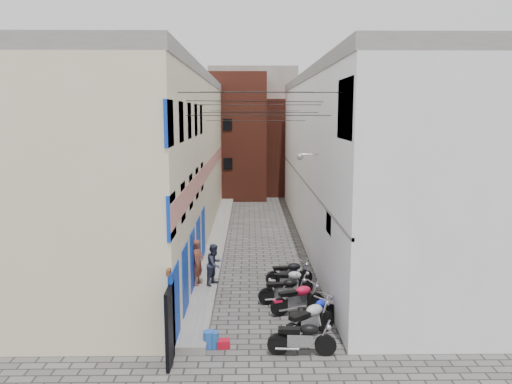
{
  "coord_description": "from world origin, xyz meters",
  "views": [
    {
      "loc": [
        -0.32,
        -13.4,
        6.88
      ],
      "look_at": [
        -0.01,
        11.05,
        3.0
      ],
      "focal_mm": 35.0,
      "sensor_mm": 36.0,
      "label": 1
    }
  ],
  "objects_px": {
    "motorcycle_a": "(302,336)",
    "person_a": "(198,262)",
    "motorcycle_c": "(318,310)",
    "motorcycle_g": "(289,272)",
    "person_b": "(214,264)",
    "water_jug_far": "(209,339)",
    "motorcycle_b": "(309,319)",
    "motorcycle_f": "(290,279)",
    "motorcycle_e": "(285,289)",
    "motorcycle_d": "(298,297)",
    "water_jug_near": "(214,340)",
    "red_crate": "(223,344)"
  },
  "relations": [
    {
      "from": "motorcycle_a",
      "to": "person_a",
      "type": "bearing_deg",
      "value": -142.81
    },
    {
      "from": "motorcycle_c",
      "to": "motorcycle_g",
      "type": "relative_size",
      "value": 0.93
    },
    {
      "from": "person_b",
      "to": "water_jug_far",
      "type": "height_order",
      "value": "person_b"
    },
    {
      "from": "motorcycle_c",
      "to": "motorcycle_a",
      "type": "bearing_deg",
      "value": -61.86
    },
    {
      "from": "motorcycle_b",
      "to": "motorcycle_c",
      "type": "relative_size",
      "value": 1.22
    },
    {
      "from": "motorcycle_f",
      "to": "motorcycle_a",
      "type": "bearing_deg",
      "value": 4.23
    },
    {
      "from": "motorcycle_e",
      "to": "person_a",
      "type": "height_order",
      "value": "person_a"
    },
    {
      "from": "motorcycle_g",
      "to": "person_a",
      "type": "bearing_deg",
      "value": -89.86
    },
    {
      "from": "motorcycle_g",
      "to": "person_b",
      "type": "relative_size",
      "value": 1.19
    },
    {
      "from": "motorcycle_d",
      "to": "water_jug_far",
      "type": "relative_size",
      "value": 3.92
    },
    {
      "from": "motorcycle_b",
      "to": "motorcycle_c",
      "type": "xyz_separation_m",
      "value": [
        0.41,
        0.95,
        -0.11
      ]
    },
    {
      "from": "motorcycle_a",
      "to": "water_jug_near",
      "type": "bearing_deg",
      "value": -97.12
    },
    {
      "from": "motorcycle_g",
      "to": "person_a",
      "type": "distance_m",
      "value": 3.71
    },
    {
      "from": "motorcycle_c",
      "to": "motorcycle_d",
      "type": "relative_size",
      "value": 0.89
    },
    {
      "from": "motorcycle_a",
      "to": "person_b",
      "type": "distance_m",
      "value": 6.1
    },
    {
      "from": "person_b",
      "to": "water_jug_near",
      "type": "distance_m",
      "value": 4.95
    },
    {
      "from": "motorcycle_a",
      "to": "person_a",
      "type": "height_order",
      "value": "person_a"
    },
    {
      "from": "water_jug_far",
      "to": "person_a",
      "type": "bearing_deg",
      "value": 99.4
    },
    {
      "from": "person_a",
      "to": "motorcycle_c",
      "type": "bearing_deg",
      "value": -111.21
    },
    {
      "from": "motorcycle_b",
      "to": "motorcycle_c",
      "type": "height_order",
      "value": "motorcycle_b"
    },
    {
      "from": "motorcycle_e",
      "to": "motorcycle_a",
      "type": "bearing_deg",
      "value": -4.38
    },
    {
      "from": "red_crate",
      "to": "motorcycle_g",
      "type": "bearing_deg",
      "value": 66.28
    },
    {
      "from": "person_a",
      "to": "motorcycle_g",
      "type": "bearing_deg",
      "value": -64.13
    },
    {
      "from": "motorcycle_e",
      "to": "person_b",
      "type": "bearing_deg",
      "value": -126.06
    },
    {
      "from": "motorcycle_b",
      "to": "water_jug_near",
      "type": "height_order",
      "value": "motorcycle_b"
    },
    {
      "from": "motorcycle_c",
      "to": "motorcycle_e",
      "type": "xyz_separation_m",
      "value": [
        -0.96,
        1.9,
        0.05
      ]
    },
    {
      "from": "water_jug_near",
      "to": "water_jug_far",
      "type": "distance_m",
      "value": 0.15
    },
    {
      "from": "motorcycle_f",
      "to": "red_crate",
      "type": "bearing_deg",
      "value": -22.14
    },
    {
      "from": "motorcycle_d",
      "to": "motorcycle_b",
      "type": "bearing_deg",
      "value": -16.78
    },
    {
      "from": "motorcycle_b",
      "to": "person_a",
      "type": "xyz_separation_m",
      "value": [
        -3.84,
        4.24,
        0.52
      ]
    },
    {
      "from": "motorcycle_f",
      "to": "water_jug_near",
      "type": "relative_size",
      "value": 3.64
    },
    {
      "from": "person_a",
      "to": "water_jug_near",
      "type": "bearing_deg",
      "value": -152.25
    },
    {
      "from": "motorcycle_d",
      "to": "person_b",
      "type": "bearing_deg",
      "value": -148.72
    },
    {
      "from": "motorcycle_b",
      "to": "motorcycle_g",
      "type": "height_order",
      "value": "motorcycle_b"
    },
    {
      "from": "motorcycle_b",
      "to": "motorcycle_g",
      "type": "bearing_deg",
      "value": 143.96
    },
    {
      "from": "motorcycle_e",
      "to": "motorcycle_f",
      "type": "distance_m",
      "value": 1.18
    },
    {
      "from": "motorcycle_a",
      "to": "water_jug_far",
      "type": "relative_size",
      "value": 3.87
    },
    {
      "from": "motorcycle_a",
      "to": "motorcycle_b",
      "type": "xyz_separation_m",
      "value": [
        0.33,
        1.08,
        0.05
      ]
    },
    {
      "from": "water_jug_far",
      "to": "red_crate",
      "type": "relative_size",
      "value": 1.35
    },
    {
      "from": "motorcycle_d",
      "to": "water_jug_near",
      "type": "distance_m",
      "value": 3.76
    },
    {
      "from": "motorcycle_c",
      "to": "motorcycle_d",
      "type": "height_order",
      "value": "motorcycle_d"
    },
    {
      "from": "motorcycle_e",
      "to": "red_crate",
      "type": "bearing_deg",
      "value": -38.5
    },
    {
      "from": "motorcycle_f",
      "to": "person_b",
      "type": "bearing_deg",
      "value": -90.8
    },
    {
      "from": "motorcycle_e",
      "to": "water_jug_near",
      "type": "relative_size",
      "value": 3.94
    },
    {
      "from": "motorcycle_f",
      "to": "water_jug_near",
      "type": "xyz_separation_m",
      "value": [
        -2.62,
        -4.58,
        -0.27
      ]
    },
    {
      "from": "motorcycle_e",
      "to": "person_a",
      "type": "relative_size",
      "value": 1.08
    },
    {
      "from": "motorcycle_e",
      "to": "red_crate",
      "type": "distance_m",
      "value": 4.03
    },
    {
      "from": "motorcycle_b",
      "to": "person_b",
      "type": "height_order",
      "value": "person_b"
    },
    {
      "from": "person_a",
      "to": "red_crate",
      "type": "height_order",
      "value": "person_a"
    },
    {
      "from": "motorcycle_c",
      "to": "water_jug_far",
      "type": "height_order",
      "value": "motorcycle_c"
    }
  ]
}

